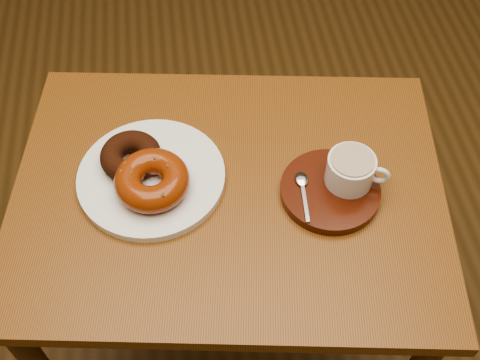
{
  "coord_description": "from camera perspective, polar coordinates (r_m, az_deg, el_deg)",
  "views": [
    {
      "loc": [
        -0.18,
        -0.88,
        1.53
      ],
      "look_at": [
        -0.1,
        -0.28,
        0.71
      ],
      "focal_mm": 45.0,
      "sensor_mm": 36.0,
      "label": 1
    }
  ],
  "objects": [
    {
      "name": "teaspoon",
      "position": [
        1.02,
        5.92,
        -0.33
      ],
      "size": [
        0.02,
        0.1,
        0.01
      ],
      "rotation": [
        0.0,
        0.0,
        -0.07
      ],
      "color": "silver",
      "rests_on": "saucer"
    },
    {
      "name": "donut_plate",
      "position": [
        1.05,
        -8.39,
        0.27
      ],
      "size": [
        0.28,
        0.28,
        0.02
      ],
      "primitive_type": "cylinder",
      "rotation": [
        0.0,
        0.0,
        0.12
      ],
      "color": "white",
      "rests_on": "cafe_table"
    },
    {
      "name": "donut_cinnamon",
      "position": [
        1.05,
        -10.31,
        2.24
      ],
      "size": [
        0.13,
        0.13,
        0.04
      ],
      "primitive_type": "torus",
      "rotation": [
        0.0,
        0.0,
        -0.32
      ],
      "color": "black",
      "rests_on": "donut_plate"
    },
    {
      "name": "cafe_table",
      "position": [
        1.12,
        -1.01,
        -4.08
      ],
      "size": [
        0.82,
        0.66,
        0.69
      ],
      "rotation": [
        0.0,
        0.0,
        -0.15
      ],
      "color": "brown",
      "rests_on": "ground"
    },
    {
      "name": "coffee_cup",
      "position": [
        1.01,
        10.5,
        0.95
      ],
      "size": [
        0.1,
        0.08,
        0.06
      ],
      "rotation": [
        0.0,
        0.0,
        -0.39
      ],
      "color": "white",
      "rests_on": "saucer"
    },
    {
      "name": "ground",
      "position": [
        1.78,
        1.97,
        -6.18
      ],
      "size": [
        6.0,
        6.0,
        0.0
      ],
      "primitive_type": "plane",
      "color": "#53391A",
      "rests_on": "ground"
    },
    {
      "name": "saucer",
      "position": [
        1.03,
        8.54,
        -1.02
      ],
      "size": [
        0.21,
        0.21,
        0.02
      ],
      "primitive_type": "cylinder",
      "rotation": [
        0.0,
        0.0,
        -0.27
      ],
      "color": "#3A1208",
      "rests_on": "cafe_table"
    },
    {
      "name": "donut_caramel",
      "position": [
        1.0,
        -8.35,
        -0.03
      ],
      "size": [
        0.14,
        0.14,
        0.05
      ],
      "rotation": [
        0.0,
        0.0,
        0.12
      ],
      "color": "maroon",
      "rests_on": "donut_plate"
    }
  ]
}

